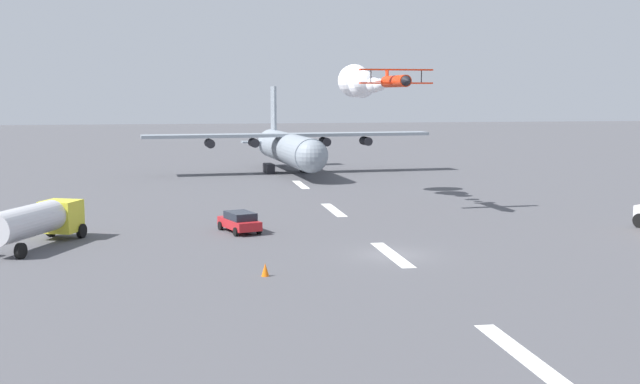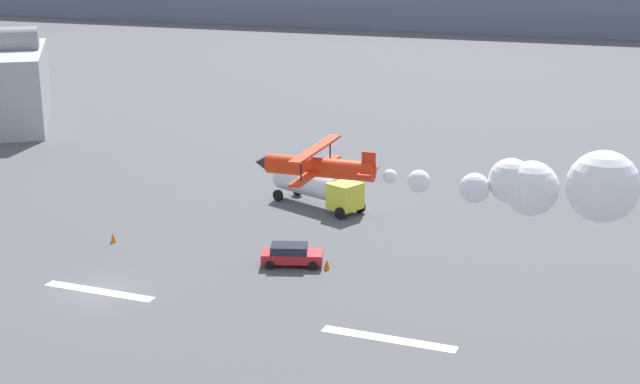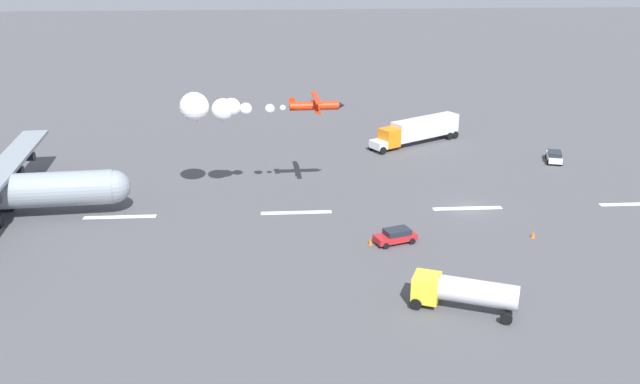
{
  "view_description": "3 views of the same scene",
  "coord_description": "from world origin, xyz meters",
  "px_view_note": "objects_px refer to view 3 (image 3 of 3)",
  "views": [
    {
      "loc": [
        -48.07,
        12.95,
        10.17
      ],
      "look_at": [
        14.53,
        2.1,
        2.26
      ],
      "focal_mm": 44.74,
      "sensor_mm": 36.0,
      "label": 1
    },
    {
      "loc": [
        32.85,
        -44.9,
        22.35
      ],
      "look_at": [
        17.33,
        -4.83,
        9.87
      ],
      "focal_mm": 49.83,
      "sensor_mm": 36.0,
      "label": 2
    },
    {
      "loc": [
        21.86,
        73.32,
        29.83
      ],
      "look_at": [
        16.99,
        0.0,
        2.42
      ],
      "focal_mm": 39.28,
      "sensor_mm": 36.0,
      "label": 3
    }
  ],
  "objects_px": {
    "cargo_transport_plane": "(8,190)",
    "followme_car_yellow": "(554,156)",
    "traffic_cone_far": "(371,241)",
    "stunt_biplane_red": "(221,108)",
    "airport_staff_sedan": "(396,236)",
    "traffic_cone_near": "(533,234)",
    "semi_truck_orange": "(418,130)",
    "fuel_tanker_truck": "(463,291)"
  },
  "relations": [
    {
      "from": "cargo_transport_plane",
      "to": "stunt_biplane_red",
      "type": "xyz_separation_m",
      "value": [
        -23.29,
        -3.83,
        7.89
      ]
    },
    {
      "from": "fuel_tanker_truck",
      "to": "followme_car_yellow",
      "type": "xyz_separation_m",
      "value": [
        -22.99,
        -38.83,
        -0.93
      ]
    },
    {
      "from": "fuel_tanker_truck",
      "to": "followme_car_yellow",
      "type": "bearing_deg",
      "value": -120.63
    },
    {
      "from": "traffic_cone_far",
      "to": "stunt_biplane_red",
      "type": "bearing_deg",
      "value": -41.09
    },
    {
      "from": "stunt_biplane_red",
      "to": "followme_car_yellow",
      "type": "height_order",
      "value": "stunt_biplane_red"
    },
    {
      "from": "semi_truck_orange",
      "to": "traffic_cone_far",
      "type": "distance_m",
      "value": 37.41
    },
    {
      "from": "cargo_transport_plane",
      "to": "traffic_cone_far",
      "type": "relative_size",
      "value": 49.13
    },
    {
      "from": "cargo_transport_plane",
      "to": "traffic_cone_far",
      "type": "height_order",
      "value": "cargo_transport_plane"
    },
    {
      "from": "cargo_transport_plane",
      "to": "stunt_biplane_red",
      "type": "relative_size",
      "value": 1.97
    },
    {
      "from": "semi_truck_orange",
      "to": "stunt_biplane_red",
      "type": "bearing_deg",
      "value": 38.89
    },
    {
      "from": "cargo_transport_plane",
      "to": "fuel_tanker_truck",
      "type": "distance_m",
      "value": 50.27
    },
    {
      "from": "traffic_cone_far",
      "to": "followme_car_yellow",
      "type": "bearing_deg",
      "value": -138.77
    },
    {
      "from": "stunt_biplane_red",
      "to": "semi_truck_orange",
      "type": "xyz_separation_m",
      "value": [
        -27.27,
        -21.99,
        -9.09
      ]
    },
    {
      "from": "stunt_biplane_red",
      "to": "followme_car_yellow",
      "type": "distance_m",
      "value": 47.05
    },
    {
      "from": "traffic_cone_near",
      "to": "traffic_cone_far",
      "type": "distance_m",
      "value": 17.08
    },
    {
      "from": "traffic_cone_far",
      "to": "semi_truck_orange",
      "type": "bearing_deg",
      "value": -108.5
    },
    {
      "from": "semi_truck_orange",
      "to": "airport_staff_sedan",
      "type": "bearing_deg",
      "value": 75.28
    },
    {
      "from": "followme_car_yellow",
      "to": "traffic_cone_near",
      "type": "distance_m",
      "value": 27.43
    },
    {
      "from": "fuel_tanker_truck",
      "to": "traffic_cone_near",
      "type": "height_order",
      "value": "fuel_tanker_truck"
    },
    {
      "from": "airport_staff_sedan",
      "to": "traffic_cone_near",
      "type": "height_order",
      "value": "airport_staff_sedan"
    },
    {
      "from": "cargo_transport_plane",
      "to": "semi_truck_orange",
      "type": "height_order",
      "value": "cargo_transport_plane"
    },
    {
      "from": "cargo_transport_plane",
      "to": "airport_staff_sedan",
      "type": "height_order",
      "value": "cargo_transport_plane"
    },
    {
      "from": "cargo_transport_plane",
      "to": "traffic_cone_far",
      "type": "xyz_separation_m",
      "value": [
        -38.7,
        9.61,
        -2.97
      ]
    },
    {
      "from": "traffic_cone_near",
      "to": "cargo_transport_plane",
      "type": "bearing_deg",
      "value": -9.19
    },
    {
      "from": "followme_car_yellow",
      "to": "airport_staff_sedan",
      "type": "height_order",
      "value": "same"
    },
    {
      "from": "cargo_transport_plane",
      "to": "followme_car_yellow",
      "type": "bearing_deg",
      "value": -166.91
    },
    {
      "from": "stunt_biplane_red",
      "to": "traffic_cone_far",
      "type": "distance_m",
      "value": 23.15
    },
    {
      "from": "traffic_cone_near",
      "to": "followme_car_yellow",
      "type": "bearing_deg",
      "value": -115.56
    },
    {
      "from": "airport_staff_sedan",
      "to": "cargo_transport_plane",
      "type": "bearing_deg",
      "value": -12.84
    },
    {
      "from": "airport_staff_sedan",
      "to": "traffic_cone_near",
      "type": "xyz_separation_m",
      "value": [
        -14.47,
        -0.38,
        -0.44
      ]
    },
    {
      "from": "cargo_transport_plane",
      "to": "airport_staff_sedan",
      "type": "distance_m",
      "value": 42.43
    },
    {
      "from": "traffic_cone_near",
      "to": "traffic_cone_far",
      "type": "xyz_separation_m",
      "value": [
        17.07,
        0.59,
        0.0
      ]
    },
    {
      "from": "cargo_transport_plane",
      "to": "traffic_cone_far",
      "type": "distance_m",
      "value": 39.99
    },
    {
      "from": "cargo_transport_plane",
      "to": "followme_car_yellow",
      "type": "height_order",
      "value": "cargo_transport_plane"
    },
    {
      "from": "cargo_transport_plane",
      "to": "airport_staff_sedan",
      "type": "bearing_deg",
      "value": 167.16
    },
    {
      "from": "fuel_tanker_truck",
      "to": "followme_car_yellow",
      "type": "relative_size",
      "value": 1.93
    },
    {
      "from": "stunt_biplane_red",
      "to": "airport_staff_sedan",
      "type": "height_order",
      "value": "stunt_biplane_red"
    },
    {
      "from": "semi_truck_orange",
      "to": "followme_car_yellow",
      "type": "bearing_deg",
      "value": 149.34
    },
    {
      "from": "fuel_tanker_truck",
      "to": "stunt_biplane_red",
      "type": "bearing_deg",
      "value": -51.63
    },
    {
      "from": "stunt_biplane_red",
      "to": "airport_staff_sedan",
      "type": "xyz_separation_m",
      "value": [
        -18.01,
        13.24,
        -10.42
      ]
    },
    {
      "from": "cargo_transport_plane",
      "to": "semi_truck_orange",
      "type": "xyz_separation_m",
      "value": [
        -50.55,
        -25.82,
        -1.2
      ]
    },
    {
      "from": "stunt_biplane_red",
      "to": "semi_truck_orange",
      "type": "bearing_deg",
      "value": -141.11
    }
  ]
}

